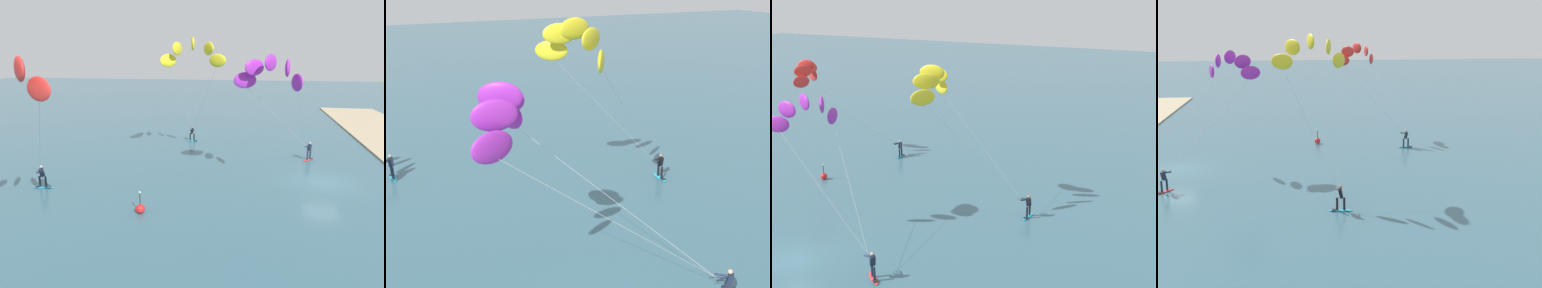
# 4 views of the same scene
# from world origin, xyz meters

# --- Properties ---
(kitesurfer_nearshore) EXTENTS (10.17, 7.08, 9.23)m
(kitesurfer_nearshore) POSITION_xyz_m (-1.84, 4.20, 7.73)
(kitesurfer_nearshore) COLOR red
(kitesurfer_nearshore) RESTS_ON ground
(kitesurfer_mid_water) EXTENTS (8.41, 5.54, 10.66)m
(kitesurfer_mid_water) POSITION_xyz_m (4.03, 10.72, 9.06)
(kitesurfer_mid_water) COLOR #23ADD1
(kitesurfer_mid_water) RESTS_ON ground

